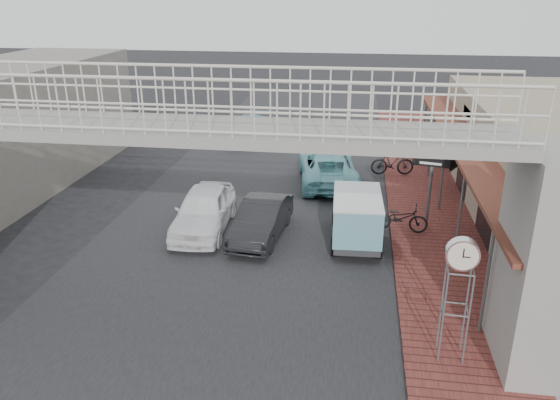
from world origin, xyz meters
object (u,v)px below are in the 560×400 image
(dark_sedan, at_px, (261,220))
(motorcycle_far, at_px, (392,162))
(arrow_sign, at_px, (459,156))
(motorcycle_near, at_px, (400,217))
(street_clock, at_px, (462,260))
(white_hatchback, at_px, (204,210))
(angkot_far, at_px, (247,129))
(angkot_van, at_px, (357,212))
(angkot_curb, at_px, (328,168))

(dark_sedan, relative_size, motorcycle_far, 2.06)
(dark_sedan, distance_m, arrow_sign, 6.87)
(motorcycle_near, xyz_separation_m, street_clock, (0.73, -6.86, 1.95))
(white_hatchback, height_order, motorcycle_far, white_hatchback)
(dark_sedan, bearing_deg, angkot_far, 108.90)
(white_hatchback, distance_m, angkot_van, 5.29)
(white_hatchback, bearing_deg, dark_sedan, -11.81)
(dark_sedan, xyz_separation_m, angkot_curb, (1.87, 5.89, 0.07))
(angkot_van, relative_size, arrow_sign, 1.06)
(angkot_far, distance_m, motorcycle_near, 13.82)
(dark_sedan, relative_size, street_clock, 1.34)
(angkot_curb, distance_m, street_clock, 12.40)
(white_hatchback, relative_size, street_clock, 1.49)
(street_clock, bearing_deg, angkot_far, 118.36)
(dark_sedan, bearing_deg, white_hatchback, 176.46)
(motorcycle_near, xyz_separation_m, motorcycle_far, (0.00, 6.19, 0.08))
(street_clock, bearing_deg, motorcycle_far, 96.89)
(dark_sedan, xyz_separation_m, angkot_far, (-3.03, 12.49, 0.00))
(white_hatchback, distance_m, street_clock, 9.88)
(white_hatchback, bearing_deg, street_clock, -42.44)
(angkot_van, bearing_deg, street_clock, -71.66)
(angkot_far, relative_size, motorcycle_near, 2.41)
(dark_sedan, relative_size, angkot_curb, 0.77)
(angkot_far, relative_size, angkot_van, 1.27)
(motorcycle_far, height_order, street_clock, street_clock)
(street_clock, xyz_separation_m, arrow_sign, (1.00, 7.08, 0.27))
(angkot_van, bearing_deg, motorcycle_far, 75.92)
(street_clock, height_order, arrow_sign, arrow_sign)
(street_clock, distance_m, arrow_sign, 7.15)
(motorcycle_near, distance_m, arrow_sign, 2.82)
(dark_sedan, relative_size, angkot_van, 1.11)
(white_hatchback, relative_size, angkot_van, 1.24)
(white_hatchback, relative_size, arrow_sign, 1.31)
(angkot_far, bearing_deg, dark_sedan, -71.91)
(motorcycle_far, bearing_deg, angkot_van, 160.50)
(dark_sedan, distance_m, motorcycle_near, 4.78)
(dark_sedan, height_order, motorcycle_far, dark_sedan)
(white_hatchback, distance_m, motorcycle_far, 9.65)
(motorcycle_far, relative_size, street_clock, 0.65)
(motorcycle_far, distance_m, street_clock, 13.20)
(angkot_far, distance_m, motorcycle_far, 9.34)
(angkot_curb, height_order, arrow_sign, arrow_sign)
(white_hatchback, height_order, angkot_van, angkot_van)
(white_hatchback, xyz_separation_m, angkot_van, (5.27, -0.20, 0.34))
(angkot_van, distance_m, street_clock, 6.54)
(dark_sedan, xyz_separation_m, motorcycle_far, (4.67, 7.20, 0.03))
(motorcycle_far, bearing_deg, white_hatchback, 127.90)
(arrow_sign, bearing_deg, dark_sedan, -157.48)
(angkot_curb, xyz_separation_m, street_clock, (3.53, -11.74, 1.82))
(dark_sedan, relative_size, motorcycle_near, 2.11)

